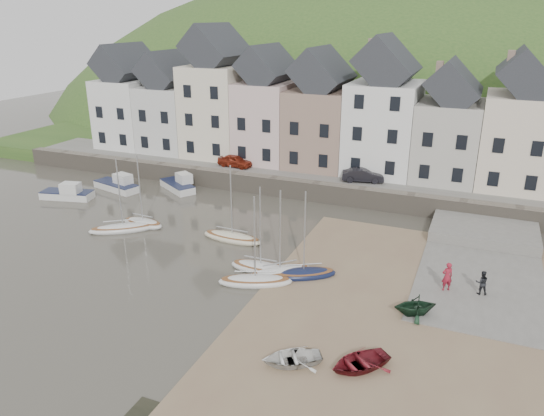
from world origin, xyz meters
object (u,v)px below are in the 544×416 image
at_px(sailboat_0, 123,228).
at_px(rowboat_red, 359,362).
at_px(person_red, 447,276).
at_px(rowboat_white, 291,358).
at_px(car_right, 363,175).
at_px(person_dark, 482,283).
at_px(rowboat_green, 415,305).
at_px(car_left, 235,161).

xyz_separation_m(sailboat_0, rowboat_red, (22.01, -9.86, 0.13)).
distance_m(rowboat_red, person_red, 10.22).
bearing_deg(person_red, rowboat_white, 29.44).
xyz_separation_m(rowboat_red, car_right, (-5.94, 25.60, 1.86)).
bearing_deg(car_right, person_dark, -157.85).
bearing_deg(rowboat_white, rowboat_green, 112.34).
distance_m(sailboat_0, car_left, 16.04).
relative_size(rowboat_green, car_left, 0.68).
bearing_deg(car_right, person_red, -163.68).
relative_size(rowboat_red, person_dark, 2.02).
bearing_deg(person_dark, rowboat_white, 38.64).
bearing_deg(person_red, car_right, -89.13).
bearing_deg(car_left, rowboat_white, -143.10).
relative_size(sailboat_0, car_right, 1.60).
height_order(rowboat_white, car_left, car_left).
bearing_deg(sailboat_0, car_right, 44.40).
xyz_separation_m(sailboat_0, car_left, (2.40, 15.74, 1.98)).
relative_size(rowboat_green, car_right, 0.64).
height_order(rowboat_red, person_red, person_red).
xyz_separation_m(rowboat_red, person_red, (3.26, 9.66, 0.69)).
distance_m(rowboat_white, rowboat_green, 8.62).
distance_m(rowboat_green, person_red, 3.97).
xyz_separation_m(rowboat_white, car_left, (-16.36, 26.58, 1.86)).
relative_size(sailboat_0, person_red, 3.29).
height_order(rowboat_green, rowboat_red, rowboat_green).
bearing_deg(car_right, rowboat_white, 172.11).
bearing_deg(rowboat_red, sailboat_0, -161.85).
distance_m(sailboat_0, person_red, 25.28).
relative_size(person_dark, car_left, 0.43).
relative_size(rowboat_white, person_dark, 1.92).
xyz_separation_m(person_red, car_right, (-9.20, 15.93, 1.17)).
bearing_deg(person_red, rowboat_green, 39.73).
relative_size(rowboat_white, rowboat_red, 0.95).
relative_size(rowboat_green, person_red, 1.31).
relative_size(sailboat_0, rowboat_red, 1.97).
bearing_deg(rowboat_white, car_left, -179.92).
xyz_separation_m(rowboat_green, car_right, (-7.78, 19.62, 1.53)).
height_order(rowboat_green, person_red, person_red).
distance_m(rowboat_white, rowboat_red, 3.39).
bearing_deg(car_right, car_left, 76.32).
xyz_separation_m(rowboat_green, person_dark, (3.49, 4.02, 0.19)).
bearing_deg(sailboat_0, rowboat_green, -9.25).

